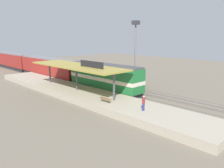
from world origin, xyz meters
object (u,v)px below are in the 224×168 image
(passenger_carriage_front, at_px, (48,67))
(person_waiting, at_px, (144,102))
(freight_car, at_px, (112,75))
(platform_bench, at_px, (105,99))
(passenger_carriage_rear, at_px, (12,60))
(light_mast, at_px, (135,39))
(locomotive, at_px, (104,77))

(passenger_carriage_front, distance_m, person_waiting, 30.40)
(passenger_carriage_front, xyz_separation_m, freight_car, (4.60, -15.22, -0.34))
(platform_bench, bearing_deg, passenger_carriage_rear, 82.48)
(platform_bench, xyz_separation_m, freight_car, (10.60, 9.46, 0.63))
(person_waiting, bearing_deg, light_mast, 42.63)
(freight_car, bearing_deg, person_waiting, -123.61)
(passenger_carriage_front, xyz_separation_m, passenger_carriage_rear, (0.00, 20.80, 0.00))
(passenger_carriage_front, bearing_deg, person_waiting, -99.84)
(platform_bench, height_order, light_mast, light_mast)
(platform_bench, relative_size, passenger_carriage_front, 0.09)
(light_mast, height_order, person_waiting, light_mast)
(person_waiting, bearing_deg, freight_car, 56.39)
(platform_bench, bearing_deg, passenger_carriage_front, 76.34)
(passenger_carriage_front, bearing_deg, platform_bench, -103.66)
(platform_bench, relative_size, light_mast, 0.15)
(passenger_carriage_rear, bearing_deg, platform_bench, -97.52)
(freight_car, distance_m, person_waiting, 17.69)
(passenger_carriage_front, relative_size, freight_car, 1.67)
(locomotive, height_order, passenger_carriage_rear, locomotive)
(platform_bench, bearing_deg, light_mast, 25.86)
(platform_bench, xyz_separation_m, light_mast, (13.80, 6.69, 7.05))
(locomotive, relative_size, passenger_carriage_front, 0.72)
(locomotive, xyz_separation_m, light_mast, (7.80, 0.01, 5.99))
(freight_car, bearing_deg, passenger_carriage_rear, 97.28)
(locomotive, distance_m, passenger_carriage_front, 18.00)
(passenger_carriage_front, distance_m, light_mast, 20.53)
(locomotive, bearing_deg, passenger_carriage_rear, 90.00)
(platform_bench, height_order, freight_car, freight_car)
(platform_bench, height_order, person_waiting, person_waiting)
(locomotive, distance_m, light_mast, 9.83)
(platform_bench, height_order, passenger_carriage_front, passenger_carriage_front)
(locomotive, bearing_deg, passenger_carriage_front, 90.00)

